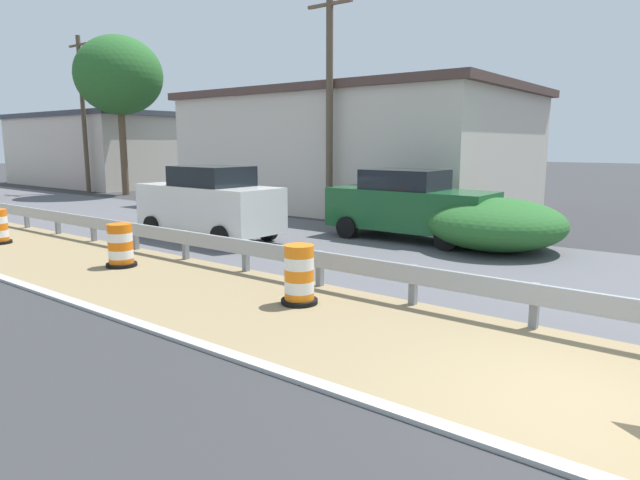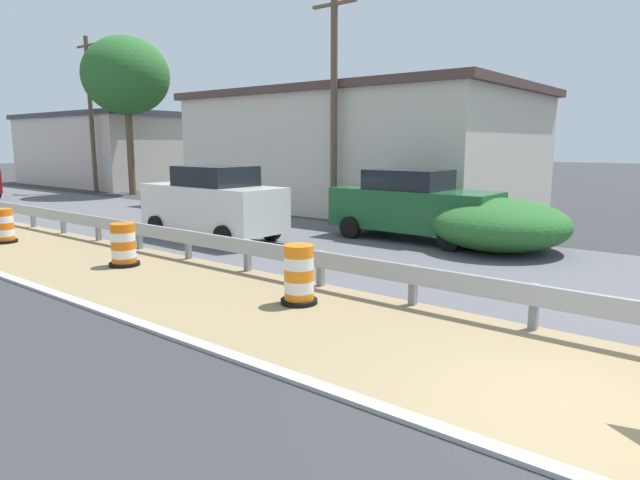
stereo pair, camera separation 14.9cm
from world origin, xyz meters
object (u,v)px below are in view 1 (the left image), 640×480
object	(u,v)px
traffic_barrel_nearest	(299,277)
car_trailing_near_lane	(409,205)
utility_pole_near	(329,104)
car_lead_near_lane	(209,203)
traffic_barrel_close	(121,247)
utility_pole_mid	(83,113)

from	to	relation	value
traffic_barrel_nearest	car_trailing_near_lane	size ratio (longest dim) A/B	0.22
utility_pole_near	traffic_barrel_nearest	bearing A→B (deg)	-145.94
car_lead_near_lane	utility_pole_near	bearing A→B (deg)	-95.22
traffic_barrel_close	utility_pole_near	xyz separation A→B (m)	(8.66, 0.63, 3.63)
traffic_barrel_close	utility_pole_mid	distance (m)	21.16
traffic_barrel_close	car_lead_near_lane	xyz separation A→B (m)	(3.64, 1.19, 0.62)
car_lead_near_lane	car_trailing_near_lane	distance (m)	5.75
car_trailing_near_lane	utility_pole_mid	bearing A→B (deg)	173.00
car_lead_near_lane	utility_pole_near	size ratio (longest dim) A/B	0.59
car_trailing_near_lane	utility_pole_mid	size ratio (longest dim) A/B	0.56
traffic_barrel_close	utility_pole_mid	size ratio (longest dim) A/B	0.11
utility_pole_mid	car_trailing_near_lane	bearing A→B (deg)	-96.71
car_lead_near_lane	car_trailing_near_lane	size ratio (longest dim) A/B	0.97
traffic_barrel_nearest	car_lead_near_lane	distance (m)	7.15
traffic_barrel_close	car_lead_near_lane	bearing A→B (deg)	18.07
traffic_barrel_close	utility_pole_near	bearing A→B (deg)	4.17
traffic_barrel_nearest	traffic_barrel_close	size ratio (longest dim) A/B	1.07
car_trailing_near_lane	utility_pole_near	size ratio (longest dim) A/B	0.61
traffic_barrel_nearest	car_trailing_near_lane	bearing A→B (deg)	13.67
traffic_barrel_nearest	car_trailing_near_lane	world-z (taller)	car_trailing_near_lane
traffic_barrel_close	utility_pole_mid	xyz separation A→B (m)	(9.69, 18.40, 3.96)
car_trailing_near_lane	traffic_barrel_nearest	bearing A→B (deg)	-76.61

